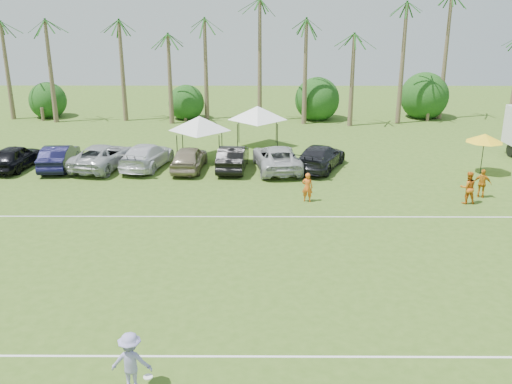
{
  "coord_description": "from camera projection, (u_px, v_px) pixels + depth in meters",
  "views": [
    {
      "loc": [
        0.66,
        -13.15,
        10.6
      ],
      "look_at": [
        0.54,
        13.24,
        1.6
      ],
      "focal_mm": 40.0,
      "sensor_mm": 36.0,
      "label": 1
    }
  ],
  "objects": [
    {
      "name": "canopy_tent_left",
      "position": [
        199.0,
        116.0,
        38.63
      ],
      "size": [
        4.33,
        4.33,
        3.51
      ],
      "color": "black",
      "rests_on": "ground"
    },
    {
      "name": "palm_tree_3",
      "position": [
        158.0,
        5.0,
        48.62
      ],
      "size": [
        2.4,
        2.4,
        11.9
      ],
      "color": "brown",
      "rests_on": "ground"
    },
    {
      "name": "palm_tree_5",
      "position": [
        251.0,
        25.0,
        49.14
      ],
      "size": [
        2.4,
        2.4,
        9.9
      ],
      "color": "brown",
      "rests_on": "ground"
    },
    {
      "name": "bush_tree_2",
      "position": [
        317.0,
        99.0,
        52.17
      ],
      "size": [
        4.0,
        4.0,
        4.0
      ],
      "color": "brown",
      "rests_on": "ground"
    },
    {
      "name": "parked_car_4",
      "position": [
        189.0,
        158.0,
        36.82
      ],
      "size": [
        2.22,
        4.78,
        1.59
      ],
      "primitive_type": "imported",
      "rotation": [
        0.0,
        0.0,
        3.07
      ],
      "color": "gray",
      "rests_on": "ground"
    },
    {
      "name": "market_umbrella",
      "position": [
        485.0,
        138.0,
        35.53
      ],
      "size": [
        2.32,
        2.32,
        2.59
      ],
      "color": "black",
      "rests_on": "ground"
    },
    {
      "name": "canopy_tent_right",
      "position": [
        258.0,
        106.0,
        41.8
      ],
      "size": [
        4.44,
        4.44,
        3.6
      ],
      "color": "black",
      "rests_on": "ground"
    },
    {
      "name": "palm_tree_4",
      "position": [
        205.0,
        36.0,
        49.44
      ],
      "size": [
        2.4,
        2.4,
        8.9
      ],
      "color": "brown",
      "rests_on": "ground"
    },
    {
      "name": "palm_tree_2",
      "position": [
        112.0,
        15.0,
        48.91
      ],
      "size": [
        2.4,
        2.4,
        10.9
      ],
      "color": "brown",
      "rests_on": "ground"
    },
    {
      "name": "palm_tree_6",
      "position": [
        298.0,
        15.0,
        48.84
      ],
      "size": [
        2.4,
        2.4,
        10.9
      ],
      "color": "brown",
      "rests_on": "ground"
    },
    {
      "name": "sideline_player_a",
      "position": [
        307.0,
        187.0,
        31.08
      ],
      "size": [
        0.67,
        0.52,
        1.63
      ],
      "primitive_type": "imported",
      "rotation": [
        0.0,
        0.0,
        2.9
      ],
      "color": "orange",
      "rests_on": "ground"
    },
    {
      "name": "parked_car_2",
      "position": [
        103.0,
        156.0,
        37.26
      ],
      "size": [
        3.8,
        6.14,
        1.59
      ],
      "primitive_type": "imported",
      "rotation": [
        0.0,
        0.0,
        2.92
      ],
      "color": "#A5A6A9",
      "rests_on": "ground"
    },
    {
      "name": "frisbee_player",
      "position": [
        131.0,
        362.0,
        16.04
      ],
      "size": [
        1.22,
        0.7,
        1.79
      ],
      "rotation": [
        0.0,
        0.0,
        3.11
      ],
      "color": "#938DC8",
      "rests_on": "ground"
    },
    {
      "name": "sideline_player_b",
      "position": [
        468.0,
        188.0,
        30.75
      ],
      "size": [
        0.88,
        0.69,
        1.8
      ],
      "primitive_type": "imported",
      "rotation": [
        0.0,
        0.0,
        3.16
      ],
      "color": "orange",
      "rests_on": "ground"
    },
    {
      "name": "parked_car_1",
      "position": [
        59.0,
        157.0,
        37.11
      ],
      "size": [
        2.02,
        4.92,
        1.59
      ],
      "primitive_type": "imported",
      "rotation": [
        0.0,
        0.0,
        3.21
      ],
      "color": "black",
      "rests_on": "ground"
    },
    {
      "name": "bush_tree_3",
      "position": [
        426.0,
        99.0,
        52.13
      ],
      "size": [
        4.0,
        4.0,
        4.0
      ],
      "color": "brown",
      "rests_on": "ground"
    },
    {
      "name": "parked_car_5",
      "position": [
        233.0,
        158.0,
        36.92
      ],
      "size": [
        2.02,
        4.92,
        1.59
      ],
      "primitive_type": "imported",
      "rotation": [
        0.0,
        0.0,
        3.07
      ],
      "color": "black",
      "rests_on": "ground"
    },
    {
      "name": "parked_car_7",
      "position": [
        320.0,
        157.0,
        37.06
      ],
      "size": [
        4.19,
        5.9,
        1.59
      ],
      "primitive_type": "imported",
      "rotation": [
        0.0,
        0.0,
        2.74
      ],
      "color": "black",
      "rests_on": "ground"
    },
    {
      "name": "parked_car_0",
      "position": [
        15.0,
        157.0,
        37.07
      ],
      "size": [
        2.45,
        4.85,
        1.59
      ],
      "primitive_type": "imported",
      "rotation": [
        0.0,
        0.0,
        3.01
      ],
      "color": "black",
      "rests_on": "ground"
    },
    {
      "name": "palm_tree_9",
      "position": [
        460.0,
        25.0,
        49.06
      ],
      "size": [
        2.4,
        2.4,
        9.9
      ],
      "color": "brown",
      "rests_on": "ground"
    },
    {
      "name": "sideline_player_c",
      "position": [
        482.0,
        183.0,
        31.71
      ],
      "size": [
        1.04,
        0.73,
        1.63
      ],
      "primitive_type": "imported",
      "rotation": [
        0.0,
        0.0,
        2.76
      ],
      "color": "orange",
      "rests_on": "ground"
    },
    {
      "name": "palm_tree_1",
      "position": [
        55.0,
        25.0,
        49.21
      ],
      "size": [
        2.4,
        2.4,
        9.9
      ],
      "color": "brown",
      "rests_on": "ground"
    },
    {
      "name": "field_lines",
      "position": [
        242.0,
        270.0,
        23.44
      ],
      "size": [
        80.0,
        12.1,
        0.01
      ],
      "color": "white",
      "rests_on": "ground"
    },
    {
      "name": "palm_tree_7",
      "position": [
        345.0,
        5.0,
        48.55
      ],
      "size": [
        2.4,
        2.4,
        11.9
      ],
      "color": "brown",
      "rests_on": "ground"
    },
    {
      "name": "palm_tree_8",
      "position": [
        401.0,
        36.0,
        49.36
      ],
      "size": [
        2.4,
        2.4,
        8.9
      ],
      "color": "brown",
      "rests_on": "ground"
    },
    {
      "name": "bush_tree_0",
      "position": [
        45.0,
        99.0,
        52.29
      ],
      "size": [
        4.0,
        4.0,
        4.0
      ],
      "color": "brown",
      "rests_on": "ground"
    },
    {
      "name": "parked_car_3",
      "position": [
        147.0,
        156.0,
        37.36
      ],
      "size": [
        3.28,
        5.8,
        1.59
      ],
      "primitive_type": "imported",
      "rotation": [
        0.0,
        0.0,
        2.94
      ],
      "color": "silver",
      "rests_on": "ground"
    },
    {
      "name": "parked_car_6",
      "position": [
        277.0,
        158.0,
        36.85
      ],
      "size": [
        3.37,
        6.01,
        1.59
      ],
      "primitive_type": "imported",
      "rotation": [
        0.0,
        0.0,
        3.28
      ],
      "color": "#B6B7B8",
      "rests_on": "ground"
    },
    {
      "name": "bush_tree_1",
      "position": [
        186.0,
        99.0,
        52.23
      ],
      "size": [
        4.0,
        4.0,
        4.0
      ],
      "color": "brown",
      "rests_on": "ground"
    }
  ]
}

